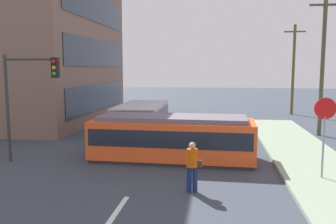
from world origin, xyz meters
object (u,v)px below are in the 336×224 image
Objects in this scene: pedestrian_crossing at (192,164)px; utility_pole_mid at (323,63)px; stop_sign at (325,121)px; traffic_light_mast at (28,87)px; streetcar_tram at (172,137)px; city_bus at (142,118)px; utility_pole_far at (293,68)px.

pedestrian_crossing is 0.20× the size of utility_pole_mid.
stop_sign is 9.63m from utility_pole_mid.
traffic_light_mast reaches higher than stop_sign.
city_bus is at bearing 115.85° from streetcar_tram.
streetcar_tram reaches higher than city_bus.
utility_pole_far is (10.92, 11.70, 2.94)m from city_bus.
streetcar_tram is 4.14m from pedestrian_crossing.
utility_pole_far reaches higher than pedestrian_crossing.
utility_pole_mid reaches higher than stop_sign.
streetcar_tram is at bearing 158.73° from stop_sign.
streetcar_tram is 1.55× the size of traffic_light_mast.
traffic_light_mast is (-3.59, -6.21, 2.13)m from city_bus.
utility_pole_mid reaches higher than pedestrian_crossing.
utility_pole_mid is 1.07× the size of utility_pole_far.
city_bus is at bearing 138.24° from stop_sign.
utility_pole_far is (14.51, 17.91, 0.81)m from traffic_light_mast.
streetcar_tram is 1.31× the size of city_bus.
utility_pole_mid reaches higher than utility_pole_far.
streetcar_tram is 0.93× the size of utility_pole_far.
stop_sign reaches higher than city_bus.
pedestrian_crossing is at bearing -73.91° from streetcar_tram.
utility_pole_mid is (14.12, 8.02, 1.09)m from traffic_light_mast.
utility_pole_mid reaches higher than traffic_light_mast.
utility_pole_far is at bearing 70.56° from pedestrian_crossing.
pedestrian_crossing is 0.58× the size of stop_sign.
stop_sign reaches higher than streetcar_tram.
utility_pole_far is at bearing 87.73° from utility_pole_mid.
pedestrian_crossing is at bearing -122.56° from utility_pole_mid.
utility_pole_mid is (6.93, 10.85, 3.38)m from pedestrian_crossing.
utility_pole_far is at bearing 51.00° from traffic_light_mast.
stop_sign reaches higher than pedestrian_crossing.
streetcar_tram is at bearing 106.09° from pedestrian_crossing.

